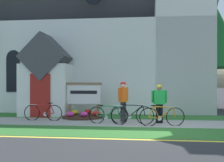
{
  "coord_description": "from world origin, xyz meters",
  "views": [
    {
      "loc": [
        -0.34,
        -9.98,
        1.77
      ],
      "look_at": [
        -1.82,
        3.33,
        1.75
      ],
      "focal_mm": 43.37,
      "sensor_mm": 36.0,
      "label": 1
    }
  ],
  "objects_px": {
    "church_sign": "(84,95)",
    "bicycle_white": "(43,112)",
    "cyclist_in_yellow_jersey": "(123,98)",
    "roadside_conifer": "(208,29)",
    "bicycle_green": "(162,116)",
    "bicycle_blue": "(132,114)",
    "bicycle_silver": "(108,115)",
    "cyclist_in_white_jersey": "(159,101)"
  },
  "relations": [
    {
      "from": "church_sign",
      "to": "cyclist_in_white_jersey",
      "type": "bearing_deg",
      "value": -23.41
    },
    {
      "from": "bicycle_silver",
      "to": "roadside_conifer",
      "type": "height_order",
      "value": "roadside_conifer"
    },
    {
      "from": "bicycle_white",
      "to": "cyclist_in_yellow_jersey",
      "type": "xyz_separation_m",
      "value": [
        3.54,
        0.14,
        0.65
      ]
    },
    {
      "from": "church_sign",
      "to": "cyclist_in_yellow_jersey",
      "type": "distance_m",
      "value": 2.34
    },
    {
      "from": "bicycle_blue",
      "to": "bicycle_white",
      "type": "bearing_deg",
      "value": 173.14
    },
    {
      "from": "bicycle_silver",
      "to": "cyclist_in_white_jersey",
      "type": "bearing_deg",
      "value": 11.53
    },
    {
      "from": "bicycle_white",
      "to": "cyclist_in_white_jersey",
      "type": "relative_size",
      "value": 1.07
    },
    {
      "from": "cyclist_in_white_jersey",
      "to": "bicycle_green",
      "type": "bearing_deg",
      "value": -85.61
    },
    {
      "from": "roadside_conifer",
      "to": "church_sign",
      "type": "bearing_deg",
      "value": -147.21
    },
    {
      "from": "bicycle_silver",
      "to": "cyclist_in_white_jersey",
      "type": "height_order",
      "value": "cyclist_in_white_jersey"
    },
    {
      "from": "roadside_conifer",
      "to": "bicycle_blue",
      "type": "bearing_deg",
      "value": -125.74
    },
    {
      "from": "bicycle_green",
      "to": "cyclist_in_yellow_jersey",
      "type": "distance_m",
      "value": 1.98
    },
    {
      "from": "church_sign",
      "to": "bicycle_white",
      "type": "height_order",
      "value": "church_sign"
    },
    {
      "from": "bicycle_green",
      "to": "cyclist_in_yellow_jersey",
      "type": "relative_size",
      "value": 1.03
    },
    {
      "from": "bicycle_silver",
      "to": "cyclist_in_white_jersey",
      "type": "xyz_separation_m",
      "value": [
        2.11,
        0.43,
        0.56
      ]
    },
    {
      "from": "bicycle_white",
      "to": "roadside_conifer",
      "type": "bearing_deg",
      "value": 34.41
    },
    {
      "from": "bicycle_silver",
      "to": "cyclist_in_yellow_jersey",
      "type": "distance_m",
      "value": 1.15
    },
    {
      "from": "bicycle_green",
      "to": "cyclist_in_white_jersey",
      "type": "xyz_separation_m",
      "value": [
        -0.05,
        0.7,
        0.54
      ]
    },
    {
      "from": "bicycle_white",
      "to": "bicycle_blue",
      "type": "bearing_deg",
      "value": -6.86
    },
    {
      "from": "church_sign",
      "to": "roadside_conifer",
      "type": "distance_m",
      "value": 9.05
    },
    {
      "from": "church_sign",
      "to": "cyclist_in_yellow_jersey",
      "type": "height_order",
      "value": "cyclist_in_yellow_jersey"
    },
    {
      "from": "bicycle_silver",
      "to": "roadside_conifer",
      "type": "xyz_separation_m",
      "value": [
        5.46,
        6.39,
        4.57
      ]
    },
    {
      "from": "church_sign",
      "to": "cyclist_in_yellow_jersey",
      "type": "xyz_separation_m",
      "value": [
        2.0,
        -1.2,
        -0.08
      ]
    },
    {
      "from": "bicycle_green",
      "to": "roadside_conifer",
      "type": "relative_size",
      "value": 0.24
    },
    {
      "from": "bicycle_silver",
      "to": "cyclist_in_yellow_jersey",
      "type": "height_order",
      "value": "cyclist_in_yellow_jersey"
    },
    {
      "from": "bicycle_blue",
      "to": "roadside_conifer",
      "type": "xyz_separation_m",
      "value": [
        4.49,
        6.24,
        4.56
      ]
    },
    {
      "from": "bicycle_green",
      "to": "church_sign",
      "type": "bearing_deg",
      "value": 148.17
    },
    {
      "from": "bicycle_white",
      "to": "cyclist_in_white_jersey",
      "type": "height_order",
      "value": "cyclist_in_white_jersey"
    },
    {
      "from": "bicycle_silver",
      "to": "bicycle_white",
      "type": "relative_size",
      "value": 0.96
    },
    {
      "from": "bicycle_blue",
      "to": "roadside_conifer",
      "type": "height_order",
      "value": "roadside_conifer"
    },
    {
      "from": "cyclist_in_white_jersey",
      "to": "bicycle_white",
      "type": "bearing_deg",
      "value": 177.84
    },
    {
      "from": "bicycle_silver",
      "to": "bicycle_white",
      "type": "height_order",
      "value": "bicycle_white"
    },
    {
      "from": "church_sign",
      "to": "bicycle_green",
      "type": "xyz_separation_m",
      "value": [
        3.58,
        -2.22,
        -0.71
      ]
    },
    {
      "from": "cyclist_in_yellow_jersey",
      "to": "roadside_conifer",
      "type": "relative_size",
      "value": 0.23
    },
    {
      "from": "bicycle_silver",
      "to": "cyclist_in_yellow_jersey",
      "type": "relative_size",
      "value": 0.96
    },
    {
      "from": "bicycle_silver",
      "to": "roadside_conifer",
      "type": "bearing_deg",
      "value": 49.45
    },
    {
      "from": "bicycle_green",
      "to": "bicycle_white",
      "type": "height_order",
      "value": "bicycle_green"
    },
    {
      "from": "bicycle_white",
      "to": "bicycle_green",
      "type": "bearing_deg",
      "value": -9.82
    },
    {
      "from": "church_sign",
      "to": "cyclist_in_white_jersey",
      "type": "distance_m",
      "value": 3.84
    },
    {
      "from": "church_sign",
      "to": "bicycle_white",
      "type": "relative_size",
      "value": 1.02
    },
    {
      "from": "bicycle_green",
      "to": "roadside_conifer",
      "type": "xyz_separation_m",
      "value": [
        3.3,
        6.65,
        4.56
      ]
    },
    {
      "from": "church_sign",
      "to": "bicycle_white",
      "type": "distance_m",
      "value": 2.16
    }
  ]
}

